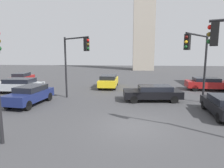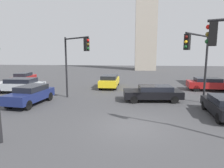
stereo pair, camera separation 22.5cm
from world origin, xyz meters
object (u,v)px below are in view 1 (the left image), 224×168
Objects in this scene: car_0 at (109,81)px; car_1 at (153,93)px; traffic_light_3 at (75,55)px; car_4 at (18,85)px; car_7 at (30,95)px; car_3 at (208,83)px; car_8 at (224,105)px; car_5 at (22,78)px; traffic_light_1 at (198,54)px.

car_1 is (4.35, -6.10, -0.08)m from car_0.
car_4 is at bearing -161.11° from traffic_light_3.
car_1 is at bearing 108.65° from car_7.
car_4 is (-13.08, 2.20, 0.09)m from car_1.
car_1 is at bearing -144.02° from car_0.
car_0 is at bearing -59.85° from car_1.
car_4 is 1.08× the size of car_7.
car_3 reaches higher than car_1.
car_7 is 13.67m from car_8.
car_5 is at bearing 63.75° from car_8.
traffic_light_1 is 1.28× the size of car_5.
traffic_light_1 is at bearing -136.59° from car_0.
car_0 is 1.01× the size of car_4.
traffic_light_3 is 12.71m from car_5.
car_5 is 22.80m from car_8.
traffic_light_3 is 1.21× the size of car_7.
traffic_light_3 reaches higher than car_3.
car_7 is (6.18, -9.74, 0.01)m from car_5.
car_4 is at bearing -166.49° from car_3.
car_4 is at bearing -134.33° from car_7.
car_4 is 1.11× the size of car_8.
car_5 is at bearing 82.61° from car_0.
car_8 is (13.57, -1.66, -0.09)m from car_7.
car_5 is 0.97× the size of car_7.
car_8 is at bearing 160.22° from car_4.
car_7 is (-16.06, -7.38, 0.05)m from car_3.
traffic_light_3 is 14.42m from car_3.
car_0 is at bearing -98.84° from traffic_light_1.
traffic_light_1 reaches higher than traffic_light_3.
traffic_light_3 reaches higher than car_4.
traffic_light_1 is 1.24× the size of car_7.
car_8 is at bearing -139.24° from car_0.
traffic_light_1 is 1.14× the size of car_0.
car_4 reaches higher than car_8.
car_4 is 1.11× the size of car_5.
traffic_light_1 is at bearing 144.61° from car_1.
traffic_light_3 is (-9.28, 1.27, -0.08)m from traffic_light_1.
car_3 is 19.79m from car_4.
car_1 is 1.14× the size of car_5.
traffic_light_1 is 21.07m from car_5.
car_0 is 12.88m from car_8.
traffic_light_3 reaches higher than car_8.
traffic_light_1 is 1.12× the size of car_1.
traffic_light_1 is at bearing 32.28° from traffic_light_3.
car_8 is at bearing -100.91° from car_3.
traffic_light_1 is 8.46m from car_3.
car_3 is (12.89, 5.69, -3.10)m from traffic_light_3.
car_0 is 0.98× the size of car_1.
car_3 is at bearing 63.92° from traffic_light_3.
car_4 is at bearing 74.57° from car_8.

